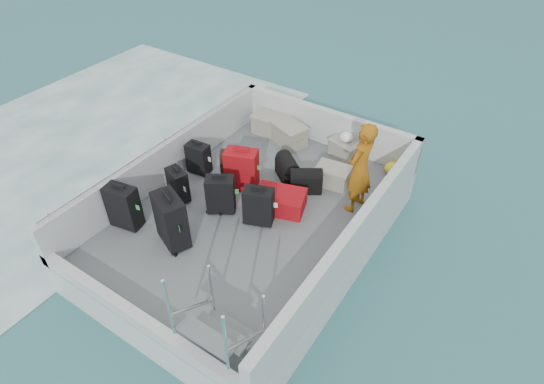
{
  "coord_description": "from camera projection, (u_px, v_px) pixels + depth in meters",
  "views": [
    {
      "loc": [
        3.23,
        -4.26,
        5.45
      ],
      "look_at": [
        0.24,
        0.22,
        1.0
      ],
      "focal_mm": 30.0,
      "sensor_mm": 36.0,
      "label": 1
    }
  ],
  "objects": [
    {
      "name": "crate_0",
      "position": [
        268.0,
        125.0,
        8.92
      ],
      "size": [
        0.59,
        0.43,
        0.34
      ],
      "primitive_type": "cube",
      "rotation": [
        0.0,
        0.0,
        0.07
      ],
      "color": "#9B9987",
      "rests_on": "deck"
    },
    {
      "name": "ferry_hull",
      "position": [
        252.0,
        227.0,
        7.4
      ],
      "size": [
        3.6,
        5.0,
        0.6
      ],
      "primitive_type": "cube",
      "color": "silver",
      "rests_on": "ground"
    },
    {
      "name": "crate_1",
      "position": [
        289.0,
        135.0,
        8.62
      ],
      "size": [
        0.73,
        0.62,
        0.37
      ],
      "primitive_type": "cube",
      "rotation": [
        0.0,
        0.0,
        -0.36
      ],
      "color": "#9B9987",
      "rests_on": "deck"
    },
    {
      "name": "suitcase_5",
      "position": [
        242.0,
        170.0,
        7.47
      ],
      "size": [
        0.6,
        0.48,
        0.72
      ],
      "primitive_type": "cube",
      "rotation": [
        0.0,
        0.0,
        0.37
      ],
      "color": "#A60C0F",
      "rests_on": "deck"
    },
    {
      "name": "ground",
      "position": [
        253.0,
        240.0,
        7.59
      ],
      "size": [
        160.0,
        160.0,
        0.0
      ],
      "primitive_type": "plane",
      "color": "#1A555D",
      "rests_on": "ground"
    },
    {
      "name": "passenger",
      "position": [
        360.0,
        168.0,
        6.82
      ],
      "size": [
        0.43,
        0.6,
        1.53
      ],
      "primitive_type": "imported",
      "rotation": [
        0.0,
        0.0,
        -1.69
      ],
      "color": "orange",
      "rests_on": "deck"
    },
    {
      "name": "suitcase_1",
      "position": [
        178.0,
        185.0,
        7.27
      ],
      "size": [
        0.43,
        0.33,
        0.57
      ],
      "primitive_type": "cube",
      "rotation": [
        0.0,
        0.0,
        -0.32
      ],
      "color": "black",
      "rests_on": "deck"
    },
    {
      "name": "deck",
      "position": [
        252.0,
        213.0,
        7.2
      ],
      "size": [
        3.3,
        4.7,
        0.02
      ],
      "primitive_type": "cube",
      "color": "slate",
      "rests_on": "ferry_hull"
    },
    {
      "name": "suitcase_7",
      "position": [
        259.0,
        207.0,
        6.83
      ],
      "size": [
        0.51,
        0.4,
        0.63
      ],
      "primitive_type": "cube",
      "rotation": [
        0.0,
        0.0,
        0.38
      ],
      "color": "black",
      "rests_on": "deck"
    },
    {
      "name": "wake_foam",
      "position": [
        69.0,
        150.0,
        9.64
      ],
      "size": [
        10.0,
        10.0,
        0.0
      ],
      "primitive_type": "plane",
      "color": "white",
      "rests_on": "ground"
    },
    {
      "name": "suitcase_0",
      "position": [
        124.0,
        207.0,
        6.75
      ],
      "size": [
        0.51,
        0.34,
        0.72
      ],
      "primitive_type": "cube",
      "rotation": [
        0.0,
        0.0,
        0.18
      ],
      "color": "black",
      "rests_on": "deck"
    },
    {
      "name": "duffel_0",
      "position": [
        237.0,
        163.0,
        7.96
      ],
      "size": [
        0.63,
        0.53,
        0.32
      ],
      "primitive_type": null,
      "rotation": [
        0.0,
        0.0,
        0.51
      ],
      "color": "black",
      "rests_on": "deck"
    },
    {
      "name": "suitcase_3",
      "position": [
        171.0,
        221.0,
        6.44
      ],
      "size": [
        0.63,
        0.51,
        0.83
      ],
      "primitive_type": "cube",
      "rotation": [
        0.0,
        0.0,
        -0.41
      ],
      "color": "black",
      "rests_on": "deck"
    },
    {
      "name": "crate_3",
      "position": [
        333.0,
        177.0,
        7.66
      ],
      "size": [
        0.57,
        0.43,
        0.32
      ],
      "primitive_type": "cube",
      "rotation": [
        0.0,
        0.0,
        0.14
      ],
      "color": "#9B9987",
      "rests_on": "deck"
    },
    {
      "name": "white_bag",
      "position": [
        346.0,
        138.0,
        8.13
      ],
      "size": [
        0.24,
        0.24,
        0.18
      ],
      "primitive_type": "ellipsoid",
      "color": "white",
      "rests_on": "crate_2"
    },
    {
      "name": "deck_fittings",
      "position": [
        257.0,
        215.0,
        6.6
      ],
      "size": [
        3.6,
        5.0,
        0.9
      ],
      "color": "#B9BEBE",
      "rests_on": "deck"
    },
    {
      "name": "yellow_bag",
      "position": [
        393.0,
        168.0,
        7.91
      ],
      "size": [
        0.28,
        0.26,
        0.22
      ],
      "primitive_type": "ellipsoid",
      "color": "yellow",
      "rests_on": "deck"
    },
    {
      "name": "suitcase_4",
      "position": [
        221.0,
        195.0,
        7.03
      ],
      "size": [
        0.5,
        0.45,
        0.64
      ],
      "primitive_type": "cube",
      "rotation": [
        0.0,
        0.0,
        0.56
      ],
      "color": "black",
      "rests_on": "deck"
    },
    {
      "name": "crate_2",
      "position": [
        345.0,
        150.0,
        8.28
      ],
      "size": [
        0.58,
        0.47,
        0.31
      ],
      "primitive_type": "cube",
      "rotation": [
        0.0,
        0.0,
        -0.26
      ],
      "color": "#9B9987",
      "rests_on": "deck"
    },
    {
      "name": "suitcase_8",
      "position": [
        280.0,
        201.0,
        7.18
      ],
      "size": [
        0.89,
        0.72,
        0.3
      ],
      "primitive_type": "cube",
      "rotation": [
        0.0,
        0.0,
        1.88
      ],
      "color": "#A60C0F",
      "rests_on": "deck"
    },
    {
      "name": "duffel_1",
      "position": [
        288.0,
        170.0,
        7.81
      ],
      "size": [
        0.58,
        0.54,
        0.32
      ],
      "primitive_type": null,
      "rotation": [
        0.0,
        0.0,
        -0.67
      ],
      "color": "black",
      "rests_on": "deck"
    },
    {
      "name": "duffel_2",
      "position": [
        306.0,
        182.0,
        7.54
      ],
      "size": [
        0.6,
        0.54,
        0.32
      ],
      "primitive_type": null,
      "rotation": [
        0.0,
        0.0,
        0.58
      ],
      "color": "black",
      "rests_on": "deck"
    },
    {
      "name": "suitcase_2",
      "position": [
        199.0,
        159.0,
        7.84
      ],
      "size": [
        0.41,
        0.27,
        0.57
      ],
      "primitive_type": "cube",
      "rotation": [
        0.0,
        0.0,
        0.1
      ],
      "color": "black",
      "rests_on": "deck"
    }
  ]
}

